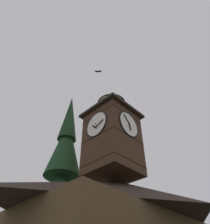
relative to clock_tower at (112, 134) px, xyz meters
The scene contains 4 objects.
clock_tower is the anchor object (origin of this frame).
pine_tree_behind 7.59m from the clock_tower, 76.54° to the right, with size 6.61×6.61×20.09m.
moon 34.21m from the clock_tower, 113.69° to the right, with size 1.91×1.91×1.91m.
flying_bird_high 8.33m from the clock_tower, 18.71° to the right, with size 0.65×0.67×0.16m.
Camera 1 is at (15.32, 9.97, 1.30)m, focal length 34.69 mm.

